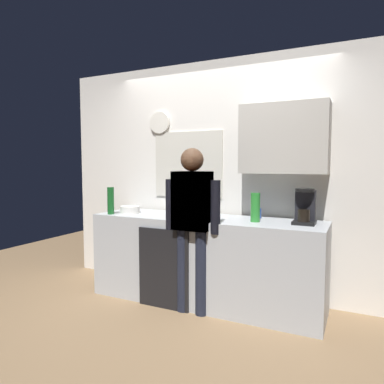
{
  "coord_description": "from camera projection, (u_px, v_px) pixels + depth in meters",
  "views": [
    {
      "loc": [
        1.44,
        -2.98,
        1.44
      ],
      "look_at": [
        -0.12,
        0.25,
        1.16
      ],
      "focal_mm": 32.63,
      "sensor_mm": 36.0,
      "label": 1
    }
  ],
  "objects": [
    {
      "name": "ground_plane",
      "position": [
        192.0,
        312.0,
        3.41
      ],
      "size": [
        8.0,
        8.0,
        0.0
      ],
      "primitive_type": "plane",
      "color": "#8C6D4C"
    },
    {
      "name": "kitchen_counter",
      "position": [
        205.0,
        260.0,
        3.65
      ],
      "size": [
        2.42,
        0.64,
        0.9
      ],
      "primitive_type": "cube",
      "color": "#B2B7BC",
      "rests_on": "ground_plane"
    },
    {
      "name": "dishwasher_panel",
      "position": [
        163.0,
        269.0,
        3.48
      ],
      "size": [
        0.56,
        0.02,
        0.81
      ],
      "primitive_type": "cube",
      "color": "black",
      "rests_on": "ground_plane"
    },
    {
      "name": "back_wall_assembly",
      "position": [
        227.0,
        172.0,
        3.89
      ],
      "size": [
        4.02,
        0.42,
        2.6
      ],
      "color": "white",
      "rests_on": "ground_plane"
    },
    {
      "name": "coffee_maker",
      "position": [
        305.0,
        208.0,
        3.22
      ],
      "size": [
        0.2,
        0.2,
        0.33
      ],
      "color": "black",
      "rests_on": "kitchen_counter"
    },
    {
      "name": "bottle_clear_soda",
      "position": [
        255.0,
        207.0,
        3.34
      ],
      "size": [
        0.09,
        0.09,
        0.28
      ],
      "primitive_type": "cylinder",
      "color": "#2D8C33",
      "rests_on": "kitchen_counter"
    },
    {
      "name": "bottle_dark_sauce",
      "position": [
        213.0,
        209.0,
        3.64
      ],
      "size": [
        0.06,
        0.06,
        0.18
      ],
      "primitive_type": "cylinder",
      "color": "black",
      "rests_on": "kitchen_counter"
    },
    {
      "name": "bottle_green_wine",
      "position": [
        111.0,
        201.0,
        3.85
      ],
      "size": [
        0.07,
        0.07,
        0.3
      ],
      "primitive_type": "cylinder",
      "color": "#195923",
      "rests_on": "kitchen_counter"
    },
    {
      "name": "cup_white_mug",
      "position": [
        215.0,
        214.0,
        3.52
      ],
      "size": [
        0.08,
        0.08,
        0.09
      ],
      "primitive_type": "cylinder",
      "color": "white",
      "rests_on": "kitchen_counter"
    },
    {
      "name": "cup_blue_mug",
      "position": [
        257.0,
        213.0,
        3.58
      ],
      "size": [
        0.08,
        0.08,
        0.1
      ],
      "primitive_type": "cylinder",
      "color": "#3351B2",
      "rests_on": "kitchen_counter"
    },
    {
      "name": "mixing_bowl",
      "position": [
        130.0,
        210.0,
        3.94
      ],
      "size": [
        0.22,
        0.22,
        0.08
      ],
      "primitive_type": "cylinder",
      "color": "white",
      "rests_on": "kitchen_counter"
    },
    {
      "name": "storage_canister",
      "position": [
        176.0,
        206.0,
        3.94
      ],
      "size": [
        0.14,
        0.14,
        0.17
      ],
      "primitive_type": "cylinder",
      "color": "silver",
      "rests_on": "kitchen_counter"
    },
    {
      "name": "person_at_sink",
      "position": [
        192.0,
        216.0,
        3.34
      ],
      "size": [
        0.57,
        0.22,
        1.6
      ],
      "rotation": [
        0.0,
        0.0,
        -0.23
      ],
      "color": "black",
      "rests_on": "ground_plane"
    },
    {
      "name": "person_guest",
      "position": [
        192.0,
        216.0,
        3.34
      ],
      "size": [
        0.57,
        0.22,
        1.6
      ],
      "rotation": [
        0.0,
        0.0,
        2.78
      ],
      "color": "#3F4766",
      "rests_on": "ground_plane"
    }
  ]
}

